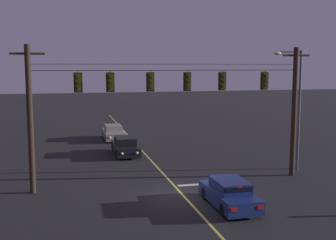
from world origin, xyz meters
TOP-DOWN VIEW (x-y plane):
  - ground_plane at (0.00, 0.00)m, footprint 180.00×180.00m
  - lane_centre_stripe at (0.00, 8.53)m, footprint 0.14×60.00m
  - stop_bar_paint at (1.90, 1.93)m, footprint 3.40×0.36m
  - signal_span_assembly at (0.00, 2.53)m, footprint 17.70×0.32m
  - traffic_light_leftmost at (-5.34, 2.51)m, footprint 0.48×0.41m
  - traffic_light_left_inner at (-3.56, 2.51)m, footprint 0.48×0.41m
  - traffic_light_centre at (-1.26, 2.51)m, footprint 0.48×0.41m
  - traffic_light_right_inner at (0.96, 2.51)m, footprint 0.48×0.41m
  - traffic_light_rightmost at (3.14, 2.51)m, footprint 0.48×0.41m
  - traffic_light_far_right at (5.90, 2.51)m, footprint 0.48×0.41m
  - car_waiting_near_lane at (1.74, -2.20)m, footprint 1.80×4.33m
  - car_oncoming_lead at (-1.55, 11.32)m, footprint 1.80×4.42m
  - car_oncoming_trailing at (-1.69, 18.46)m, footprint 1.80×4.42m
  - street_lamp_corner at (8.88, 4.00)m, footprint 2.11×0.30m

SIDE VIEW (x-z plane):
  - ground_plane at x=0.00m, z-range 0.00..0.00m
  - lane_centre_stripe at x=0.00m, z-range 0.00..0.01m
  - stop_bar_paint at x=1.90m, z-range 0.00..0.01m
  - car_oncoming_lead at x=-1.55m, z-range -0.05..1.34m
  - car_oncoming_trailing at x=-1.69m, z-range -0.05..1.34m
  - car_waiting_near_lane at x=1.74m, z-range -0.05..1.34m
  - signal_span_assembly at x=0.00m, z-range 0.15..8.28m
  - street_lamp_corner at x=8.88m, z-range 0.81..8.83m
  - traffic_light_leftmost at x=-5.34m, z-range 5.46..6.68m
  - traffic_light_left_inner at x=-3.56m, z-range 5.46..6.68m
  - traffic_light_centre at x=-1.26m, z-range 5.46..6.68m
  - traffic_light_right_inner at x=0.96m, z-range 5.46..6.68m
  - traffic_light_rightmost at x=3.14m, z-range 5.46..6.68m
  - traffic_light_far_right at x=5.90m, z-range 5.46..6.68m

